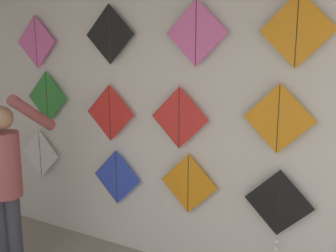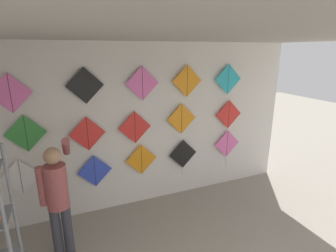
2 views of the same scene
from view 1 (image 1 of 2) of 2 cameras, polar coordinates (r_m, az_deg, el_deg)
The scene contains 14 objects.
back_panel at distance 3.34m, azimuth 3.63°, elevation 0.84°, with size 5.91×0.06×2.80m, color silver.
shopkeeper at distance 3.57m, azimuth -23.37°, elevation -7.08°, with size 0.42×0.57×1.66m.
kite_0 at distance 4.47m, azimuth -18.87°, elevation -4.03°, with size 0.55×0.01×0.55m.
kite_1 at distance 3.81m, azimuth -7.85°, elevation -7.74°, with size 0.55×0.01×0.55m.
kite_2 at distance 3.40m, azimuth 3.10°, elevation -8.77°, with size 0.55×0.01×0.55m.
kite_3 at distance 3.18m, azimuth 16.44°, elevation -11.60°, with size 0.55×0.04×0.69m.
kite_5 at distance 4.24m, azimuth -17.96°, elevation 4.19°, with size 0.55×0.01×0.55m.
kite_6 at distance 3.69m, azimuth -8.86°, elevation 1.96°, with size 0.55×0.01×0.55m.
kite_7 at distance 3.29m, azimuth 1.70°, elevation 1.24°, with size 0.55×0.01×0.55m.
kite_8 at distance 3.00m, azimuth 16.45°, elevation 1.04°, with size 0.55×0.01×0.55m.
kite_10 at distance 4.30m, azimuth -19.47°, elevation 12.01°, with size 0.55×0.01×0.55m.
kite_11 at distance 3.64m, azimuth -8.91°, elevation 13.62°, with size 0.55×0.01×0.55m.
kite_12 at distance 3.18m, azimuth 4.29°, elevation 13.95°, with size 0.55×0.01×0.55m.
kite_13 at distance 2.94m, azimuth 19.04°, elevation 13.63°, with size 0.55×0.01×0.55m.
Camera 1 is at (1.39, 0.35, 1.99)m, focal length 40.00 mm.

